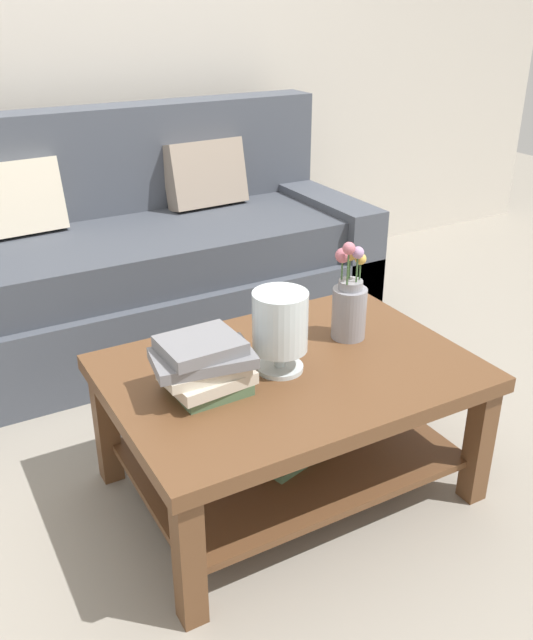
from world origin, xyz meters
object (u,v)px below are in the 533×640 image
(couch, at_px, (138,264))
(flower_pitcher, at_px, (349,303))
(book_stack_main, at_px, (204,366))
(coffee_table, at_px, (289,401))
(glass_hurricane_vase, at_px, (280,325))

(couch, relative_size, flower_pitcher, 6.15)
(couch, distance_m, book_stack_main, 1.42)
(coffee_table, relative_size, book_stack_main, 3.63)
(coffee_table, bearing_deg, glass_hurricane_vase, -179.59)
(book_stack_main, distance_m, flower_pitcher, 0.58)
(coffee_table, xyz_separation_m, glass_hurricane_vase, (-0.04, -0.00, 0.29))
(flower_pitcher, bearing_deg, book_stack_main, -171.55)
(book_stack_main, xyz_separation_m, glass_hurricane_vase, (0.26, 0.00, 0.07))
(coffee_table, distance_m, glass_hurricane_vase, 0.29)
(glass_hurricane_vase, height_order, flower_pitcher, flower_pitcher)
(couch, relative_size, glass_hurricane_vase, 8.32)
(coffee_table, bearing_deg, flower_pitcher, 16.17)
(couch, bearing_deg, glass_hurricane_vase, -90.81)
(book_stack_main, relative_size, glass_hurricane_vase, 1.20)
(couch, xyz_separation_m, glass_hurricane_vase, (-0.02, -1.37, 0.27))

